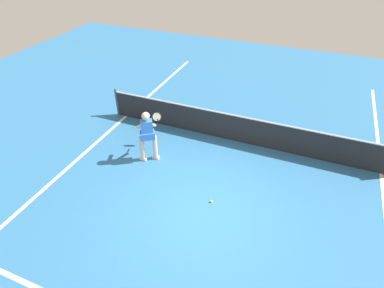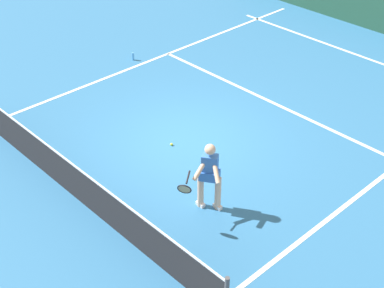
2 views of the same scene
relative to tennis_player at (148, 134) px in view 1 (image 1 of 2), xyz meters
name	(u,v)px [view 1 (image 1 of 2)]	position (x,y,z in m)	size (l,w,h in m)	color
ground_plane	(201,212)	(2.13, -1.38, -0.85)	(25.32, 25.32, 0.00)	teal
sideline_left_marking	(65,170)	(-1.92, -1.38, -0.84)	(0.10, 17.48, 0.01)	white
court_net	(239,129)	(2.13, 1.80, -0.38)	(8.79, 0.08, 1.00)	#4C4C51
tennis_player	(148,134)	(0.00, 0.00, 0.00)	(0.69, 1.14, 1.55)	beige
tennis_ball_near	(211,201)	(2.24, -0.98, -0.81)	(0.07, 0.07, 0.07)	#D1E533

